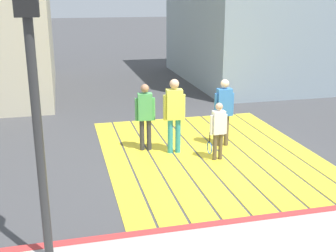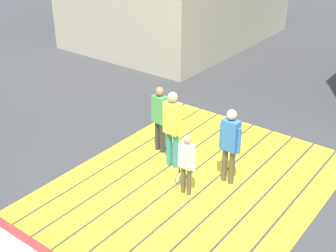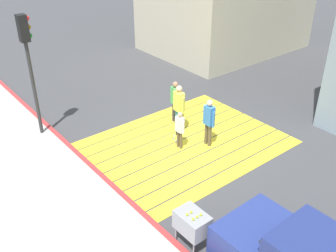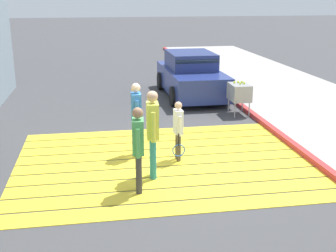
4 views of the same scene
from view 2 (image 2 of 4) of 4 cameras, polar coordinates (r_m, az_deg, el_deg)
name	(u,v)px [view 2 (image 2 of 4)]	position (r m, az deg, el deg)	size (l,w,h in m)	color
ground_plane	(193,185)	(9.62, 3.16, -7.36)	(120.00, 120.00, 0.00)	#424244
crosswalk_stripes	(193,184)	(9.62, 3.16, -7.33)	(6.40, 4.90, 0.01)	yellow
pedestrian_adult_lead	(160,115)	(10.34, -1.04, 1.41)	(0.25, 0.48, 1.64)	#333338
pedestrian_adult_trailing	(230,141)	(9.26, 7.78, -1.93)	(0.22, 0.49, 1.69)	brown
pedestrian_adult_side	(173,124)	(9.71, 0.57, 0.21)	(0.26, 0.52, 1.79)	teal
pedestrian_child_with_racket	(186,161)	(8.95, 2.31, -4.47)	(0.28, 0.41, 1.35)	brown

